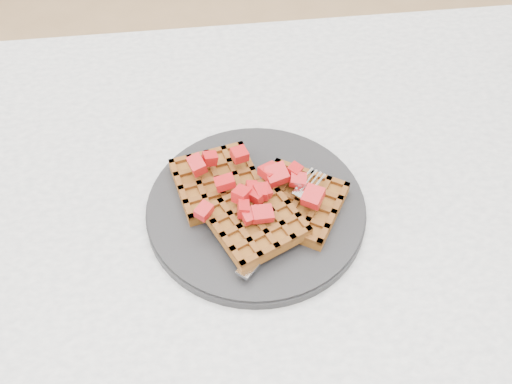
% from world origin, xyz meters
% --- Properties ---
extents(table, '(1.20, 0.80, 0.75)m').
position_xyz_m(table, '(0.00, 0.00, 0.64)').
color(table, silver).
rests_on(table, ground).
extents(plate, '(0.28, 0.28, 0.02)m').
position_xyz_m(plate, '(-0.12, -0.01, 0.76)').
color(plate, black).
rests_on(plate, table).
extents(waffles, '(0.22, 0.20, 0.03)m').
position_xyz_m(waffles, '(-0.12, -0.01, 0.78)').
color(waffles, '#91541E').
rests_on(waffles, plate).
extents(strawberry_pile, '(0.15, 0.15, 0.02)m').
position_xyz_m(strawberry_pile, '(-0.12, -0.01, 0.80)').
color(strawberry_pile, '#980006').
rests_on(strawberry_pile, waffles).
extents(fork, '(0.14, 0.15, 0.02)m').
position_xyz_m(fork, '(-0.09, -0.04, 0.77)').
color(fork, silver).
rests_on(fork, plate).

